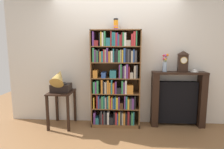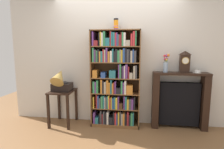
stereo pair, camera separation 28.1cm
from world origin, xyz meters
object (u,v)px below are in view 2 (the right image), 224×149
Objects in this scene: fireplace_mantel at (179,101)px; teacup_with_saucer at (197,72)px; side_table_left at (63,99)px; bookshelf at (115,81)px; cup_stack at (116,24)px; flower_vase at (166,64)px; gramophone at (61,81)px; mantel_clock at (185,62)px.

teacup_with_saucer reaches higher than fireplace_mantel.
side_table_left is at bearing -176.91° from teacup_with_saucer.
bookshelf is 1.13m from side_table_left.
fireplace_mantel is at bearing 3.30° from bookshelf.
cup_stack is 1.20m from flower_vase.
bookshelf is at bearing -176.92° from flower_vase.
bookshelf is at bearing 8.39° from gramophone.
mantel_clock reaches higher than flower_vase.
mantel_clock is at bearing -0.33° from cup_stack.
fireplace_mantel is (1.23, 0.02, -1.45)m from cup_stack.
gramophone reaches higher than teacup_with_saucer.
fireplace_mantel is 2.71× the size of mantel_clock.
bookshelf is 1.29m from fireplace_mantel.
bookshelf reaches higher than teacup_with_saucer.
cup_stack is (0.00, 0.05, 1.07)m from bookshelf.
flower_vase is (2.00, 0.21, 0.34)m from gramophone.
teacup_with_saucer is (1.51, -0.01, -0.87)m from cup_stack.
flower_vase is at bearing 179.32° from mantel_clock.
flower_vase is (-0.28, -0.02, 0.71)m from fireplace_mantel.
cup_stack is 0.31× the size of side_table_left.
flower_vase reaches higher than side_table_left.
cup_stack is at bearing -179.23° from fireplace_mantel.
side_table_left is (-1.06, -0.14, -1.47)m from cup_stack.
gramophone is 1.26× the size of mantel_clock.
gramophone is 1.46× the size of flower_vase.
flower_vase is at bearing -0.21° from cup_stack.
gramophone is (-1.06, -0.21, -1.08)m from cup_stack.
cup_stack reaches higher than side_table_left.
fireplace_mantel is 0.76m from mantel_clock.
fireplace_mantel is at bearing 4.02° from side_table_left.
gramophone is 2.38m from mantel_clock.
gramophone is (-0.00, -0.07, 0.39)m from side_table_left.
teacup_with_saucer is at bearing -0.20° from cup_stack.
teacup_with_saucer is at bearing 0.56° from mantel_clock.
mantel_clock is (2.34, 0.14, 0.77)m from side_table_left.
bookshelf is at bearing -176.70° from fireplace_mantel.
teacup_with_saucer is (2.57, 0.20, 0.20)m from gramophone.
gramophone reaches higher than side_table_left.
bookshelf reaches higher than flower_vase.
gramophone is at bearing -168.78° from cup_stack.
bookshelf is at bearing 4.86° from side_table_left.
mantel_clock is (0.05, -0.02, 0.75)m from fireplace_mantel.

